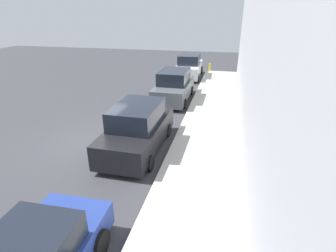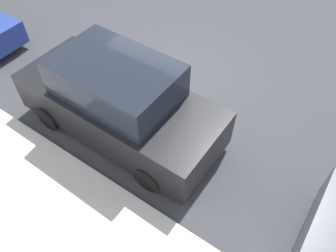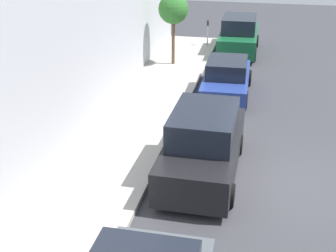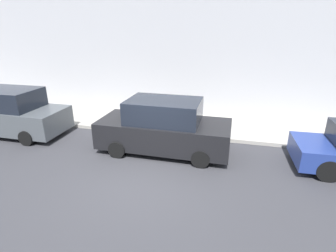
{
  "view_description": "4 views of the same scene",
  "coord_description": "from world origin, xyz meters",
  "px_view_note": "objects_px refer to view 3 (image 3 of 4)",
  "views": [
    {
      "loc": [
        5.61,
        -9.53,
        5.43
      ],
      "look_at": [
        3.35,
        0.29,
        1.0
      ],
      "focal_mm": 28.0,
      "sensor_mm": 36.0,
      "label": 1
    },
    {
      "loc": [
        5.82,
        3.75,
        6.1
      ],
      "look_at": [
        2.18,
        1.24,
        1.0
      ],
      "focal_mm": 35.0,
      "sensor_mm": 36.0,
      "label": 2
    },
    {
      "loc": [
        0.63,
        11.7,
        6.87
      ],
      "look_at": [
        3.37,
        -1.01,
        1.0
      ],
      "focal_mm": 50.0,
      "sensor_mm": 36.0,
      "label": 3
    },
    {
      "loc": [
        -6.54,
        -2.41,
        4.37
      ],
      "look_at": [
        2.16,
        -0.26,
        1.0
      ],
      "focal_mm": 28.0,
      "sensor_mm": 36.0,
      "label": 4
    }
  ],
  "objects_px": {
    "street_tree": "(173,9)",
    "parking_meter_near": "(208,30)",
    "parked_suv_third": "(203,145)",
    "parked_suv_nearest": "(239,36)",
    "parked_sedan_second": "(227,78)"
  },
  "relations": [
    {
      "from": "street_tree",
      "to": "parking_meter_near",
      "type": "bearing_deg",
      "value": -106.56
    },
    {
      "from": "parking_meter_near",
      "to": "parked_suv_nearest",
      "type": "bearing_deg",
      "value": 158.8
    },
    {
      "from": "parked_suv_third",
      "to": "street_tree",
      "type": "height_order",
      "value": "street_tree"
    },
    {
      "from": "parked_suv_nearest",
      "to": "parked_sedan_second",
      "type": "height_order",
      "value": "parked_suv_nearest"
    },
    {
      "from": "parked_sedan_second",
      "to": "parking_meter_near",
      "type": "height_order",
      "value": "parking_meter_near"
    },
    {
      "from": "parked_suv_nearest",
      "to": "parking_meter_near",
      "type": "bearing_deg",
      "value": -21.2
    },
    {
      "from": "parked_suv_third",
      "to": "street_tree",
      "type": "relative_size",
      "value": 1.42
    },
    {
      "from": "parked_suv_nearest",
      "to": "street_tree",
      "type": "height_order",
      "value": "street_tree"
    },
    {
      "from": "parked_suv_nearest",
      "to": "parking_meter_near",
      "type": "distance_m",
      "value": 1.91
    },
    {
      "from": "parking_meter_near",
      "to": "street_tree",
      "type": "height_order",
      "value": "street_tree"
    },
    {
      "from": "parked_sedan_second",
      "to": "parking_meter_near",
      "type": "xyz_separation_m",
      "value": [
        1.8,
        -7.39,
        0.32
      ]
    },
    {
      "from": "parked_suv_nearest",
      "to": "parking_meter_near",
      "type": "relative_size",
      "value": 3.34
    },
    {
      "from": "parked_sedan_second",
      "to": "parked_suv_third",
      "type": "distance_m",
      "value": 6.69
    },
    {
      "from": "parked_suv_third",
      "to": "street_tree",
      "type": "xyz_separation_m",
      "value": [
        2.96,
        -10.17,
        1.87
      ]
    },
    {
      "from": "parked_sedan_second",
      "to": "parked_suv_third",
      "type": "xyz_separation_m",
      "value": [
        0.0,
        6.69,
        0.21
      ]
    }
  ]
}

